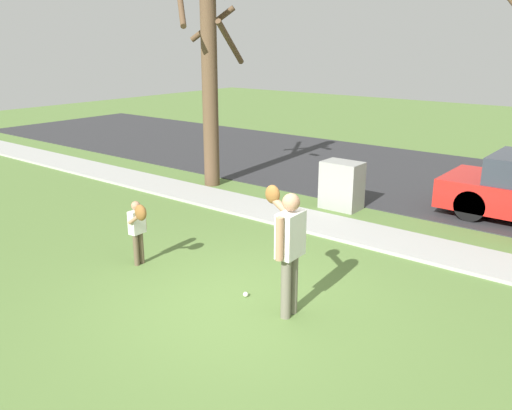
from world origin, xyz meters
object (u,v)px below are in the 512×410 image
object	(u,v)px
person_child	(138,224)
baseball	(246,294)
person_adult	(288,241)
street_tree_far	(209,70)
utility_cabinet	(342,185)

from	to	relation	value
person_child	baseball	world-z (taller)	person_child
person_child	person_adult	bearing A→B (deg)	1.06
person_child	baseball	size ratio (longest dim) A/B	15.21
person_adult	street_tree_far	world-z (taller)	street_tree_far
utility_cabinet	street_tree_far	distance (m)	4.31
person_adult	baseball	xyz separation A→B (m)	(-0.75, 0.03, -1.01)
utility_cabinet	street_tree_far	world-z (taller)	street_tree_far
utility_cabinet	street_tree_far	bearing A→B (deg)	-175.46
baseball	person_adult	bearing A→B (deg)	-2.42
person_adult	street_tree_far	size ratio (longest dim) A/B	0.32
person_child	street_tree_far	xyz separation A→B (m)	(-2.61, 4.54, 2.14)
person_adult	person_child	world-z (taller)	person_adult
person_adult	person_child	distance (m)	2.84
baseball	utility_cabinet	xyz separation A→B (m)	(-1.06, 4.61, 0.49)
person_child	street_tree_far	world-z (taller)	street_tree_far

